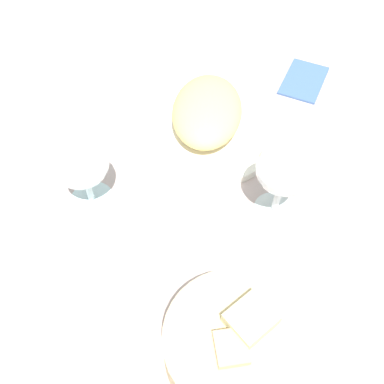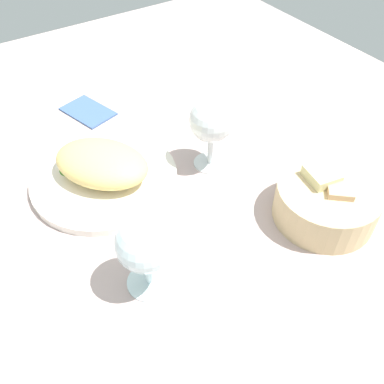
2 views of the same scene
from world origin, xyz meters
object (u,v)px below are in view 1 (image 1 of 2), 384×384
Objects in this scene: bread_basket at (235,344)px; wine_glass_near at (81,164)px; plate at (207,126)px; folded_napkin at (305,80)px; wine_glass_far at (285,170)px.

wine_glass_near reaches higher than bread_basket.
wine_glass_near is (22.64, -3.67, 7.73)cm from plate.
bread_basket is (26.87, 26.07, 2.62)cm from plate.
plate is 37.53cm from bread_basket.
folded_napkin is (-48.21, -19.86, -2.92)cm from bread_basket.
bread_basket is 52.22cm from folded_napkin.
plate is 21.03cm from wine_glass_far.
bread_basket reaches higher than plate.
plate is at bearing -109.21° from wine_glass_far.
bread_basket is 1.47× the size of folded_napkin.
plate is at bearing 170.80° from wine_glass_near.
plate is 1.58× the size of bread_basket.
folded_napkin is (-27.66, -11.93, -8.84)cm from wine_glass_far.
bread_basket is at bearing 44.13° from plate.
wine_glass_far is at bearing 126.79° from wine_glass_near.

